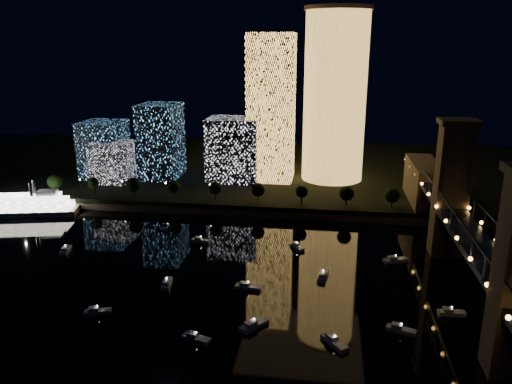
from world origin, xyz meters
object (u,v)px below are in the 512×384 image
truss_bridge (486,266)px  riverboat (15,206)px  tower_cylindrical (335,96)px  tower_rectangular (271,108)px

truss_bridge → riverboat: bearing=160.7°
tower_cylindrical → riverboat: size_ratio=1.61×
tower_rectangular → truss_bridge: size_ratio=0.28×
riverboat → tower_cylindrical: bearing=25.1°
tower_cylindrical → truss_bridge: size_ratio=0.33×
truss_bridge → riverboat: (-183.53, 64.20, -12.13)m
tower_rectangular → truss_bridge: 148.44m
truss_bridge → tower_rectangular: bearing=120.4°
tower_cylindrical → riverboat: tower_cylindrical is taller
truss_bridge → riverboat: size_ratio=4.90×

